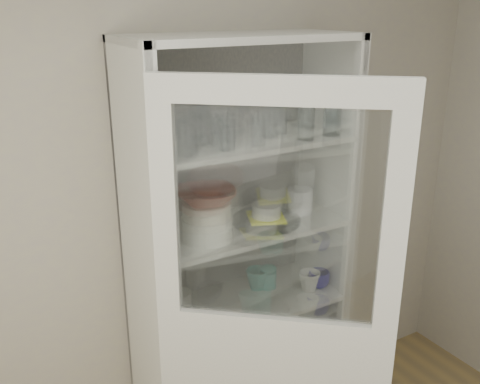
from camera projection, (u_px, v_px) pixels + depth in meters
wall_back at (179, 209)px, 2.52m from camera, size 3.60×0.02×2.60m
pantry_cabinet at (234, 280)px, 2.61m from camera, size 1.00×0.45×2.10m
cupboard_door at (273, 367)px, 2.09m from camera, size 0.72×0.61×2.00m
tumbler_0 at (187, 136)px, 2.04m from camera, size 0.10×0.10×0.16m
tumbler_1 at (227, 134)px, 2.12m from camera, size 0.08×0.08×0.13m
tumbler_2 at (258, 130)px, 2.19m from camera, size 0.07×0.07×0.13m
tumbler_3 at (220, 130)px, 2.13m from camera, size 0.10×0.10×0.15m
tumbler_4 at (306, 123)px, 2.28m from camera, size 0.08×0.08×0.15m
tumbler_5 at (332, 118)px, 2.35m from camera, size 0.10×0.10×0.16m
tumbler_6 at (331, 118)px, 2.40m from camera, size 0.08×0.08×0.13m
tumbler_7 at (153, 134)px, 2.11m from camera, size 0.08×0.08×0.13m
tumbler_8 at (200, 126)px, 2.20m from camera, size 0.09×0.09×0.15m
tumbler_9 at (215, 128)px, 2.23m from camera, size 0.08×0.08×0.13m
tumbler_10 at (270, 120)px, 2.33m from camera, size 0.10×0.10×0.15m
tumbler_11 at (280, 119)px, 2.39m from camera, size 0.07×0.07×0.13m
goblet_0 at (197, 120)px, 2.29m from camera, size 0.07×0.07×0.17m
goblet_1 at (201, 119)px, 2.30m from camera, size 0.08×0.08×0.17m
goblet_2 at (242, 114)px, 2.39m from camera, size 0.08×0.08×0.17m
goblet_3 at (299, 108)px, 2.53m from camera, size 0.08×0.08×0.17m
plate_stack_front at (207, 227)px, 2.29m from camera, size 0.22×0.22×0.10m
plate_stack_back at (169, 215)px, 2.40m from camera, size 0.21×0.21×0.11m
cream_bowl at (207, 210)px, 2.26m from camera, size 0.27×0.27×0.06m
terracotta_bowl at (206, 196)px, 2.24m from camera, size 0.31×0.31×0.06m
glass_platter at (266, 220)px, 2.47m from camera, size 0.35×0.35×0.02m
yellow_trivet at (266, 217)px, 2.46m from camera, size 0.21×0.21×0.01m
white_ramekin at (266, 210)px, 2.45m from camera, size 0.15×0.15×0.06m
grey_bowl_stack at (300, 201)px, 2.56m from camera, size 0.12×0.12×0.12m
mug_blue at (319, 279)px, 2.69m from camera, size 0.14×0.14×0.09m
mug_teal at (257, 279)px, 2.67m from camera, size 0.14×0.14×0.10m
mug_white at (309, 281)px, 2.66m from camera, size 0.14×0.14×0.10m
teal_jar at (268, 278)px, 2.69m from camera, size 0.09×0.09×0.10m
measuring_cups at (196, 319)px, 2.39m from camera, size 0.11×0.11×0.04m
white_canister at (181, 303)px, 2.45m from camera, size 0.13×0.13×0.12m
cream_dish at (212, 374)px, 2.62m from camera, size 0.28×0.28×0.07m
tin_box at (260, 362)px, 2.72m from camera, size 0.20×0.14×0.06m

